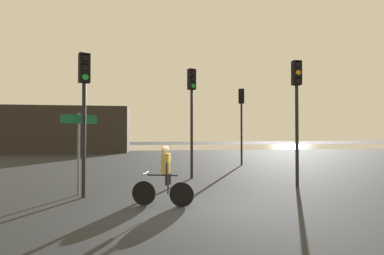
{
  "coord_description": "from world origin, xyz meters",
  "views": [
    {
      "loc": [
        -1.36,
        -7.6,
        1.97
      ],
      "look_at": [
        0.5,
        5.0,
        2.2
      ],
      "focal_mm": 28.0,
      "sensor_mm": 36.0,
      "label": 1
    }
  ],
  "objects_px": {
    "traffic_light_center": "(192,103)",
    "traffic_light_near_left": "(84,97)",
    "direction_sign_post": "(79,141)",
    "distant_building": "(65,130)",
    "cyclist": "(165,176)",
    "traffic_light_near_right": "(297,99)",
    "traffic_light_far_right": "(241,112)"
  },
  "relations": [
    {
      "from": "traffic_light_center",
      "to": "traffic_light_near_left",
      "type": "xyz_separation_m",
      "value": [
        -3.81,
        -3.29,
        -0.22
      ]
    },
    {
      "from": "traffic_light_near_left",
      "to": "direction_sign_post",
      "type": "bearing_deg",
      "value": -84.21
    },
    {
      "from": "distant_building",
      "to": "traffic_light_center",
      "type": "distance_m",
      "value": 21.47
    },
    {
      "from": "traffic_light_center",
      "to": "cyclist",
      "type": "xyz_separation_m",
      "value": [
        -1.42,
        -4.73,
        -2.46
      ]
    },
    {
      "from": "direction_sign_post",
      "to": "traffic_light_center",
      "type": "bearing_deg",
      "value": -169.47
    },
    {
      "from": "traffic_light_center",
      "to": "distant_building",
      "type": "bearing_deg",
      "value": -85.68
    },
    {
      "from": "traffic_light_near_left",
      "to": "cyclist",
      "type": "distance_m",
      "value": 3.58
    },
    {
      "from": "direction_sign_post",
      "to": "cyclist",
      "type": "height_order",
      "value": "direction_sign_post"
    },
    {
      "from": "traffic_light_center",
      "to": "traffic_light_near_left",
      "type": "relative_size",
      "value": 1.08
    },
    {
      "from": "traffic_light_near_left",
      "to": "traffic_light_near_right",
      "type": "height_order",
      "value": "traffic_light_near_right"
    },
    {
      "from": "traffic_light_near_right",
      "to": "traffic_light_far_right",
      "type": "relative_size",
      "value": 0.99
    },
    {
      "from": "distant_building",
      "to": "traffic_light_near_left",
      "type": "bearing_deg",
      "value": -74.05
    },
    {
      "from": "distant_building",
      "to": "traffic_light_near_right",
      "type": "height_order",
      "value": "traffic_light_near_right"
    },
    {
      "from": "cyclist",
      "to": "traffic_light_center",
      "type": "bearing_deg",
      "value": 1.48
    },
    {
      "from": "traffic_light_near_right",
      "to": "traffic_light_near_left",
      "type": "bearing_deg",
      "value": 7.35
    },
    {
      "from": "distant_building",
      "to": "traffic_light_far_right",
      "type": "height_order",
      "value": "traffic_light_far_right"
    },
    {
      "from": "traffic_light_near_right",
      "to": "cyclist",
      "type": "bearing_deg",
      "value": 25.41
    },
    {
      "from": "traffic_light_near_left",
      "to": "traffic_light_center",
      "type": "bearing_deg",
      "value": -163.39
    },
    {
      "from": "traffic_light_far_right",
      "to": "traffic_light_near_right",
      "type": "bearing_deg",
      "value": 116.6
    },
    {
      "from": "cyclist",
      "to": "traffic_light_near_left",
      "type": "bearing_deg",
      "value": 77.1
    },
    {
      "from": "direction_sign_post",
      "to": "cyclist",
      "type": "bearing_deg",
      "value": 119.93
    },
    {
      "from": "traffic_light_near_right",
      "to": "traffic_light_center",
      "type": "bearing_deg",
      "value": -33.96
    },
    {
      "from": "direction_sign_post",
      "to": "traffic_light_near_right",
      "type": "bearing_deg",
      "value": 158.03
    },
    {
      "from": "traffic_light_center",
      "to": "cyclist",
      "type": "height_order",
      "value": "traffic_light_center"
    },
    {
      "from": "traffic_light_center",
      "to": "traffic_light_far_right",
      "type": "bearing_deg",
      "value": -151.83
    },
    {
      "from": "traffic_light_near_right",
      "to": "traffic_light_far_right",
      "type": "bearing_deg",
      "value": -90.78
    },
    {
      "from": "distant_building",
      "to": "traffic_light_near_right",
      "type": "relative_size",
      "value": 2.71
    },
    {
      "from": "traffic_light_center",
      "to": "traffic_light_far_right",
      "type": "distance_m",
      "value": 6.19
    },
    {
      "from": "distant_building",
      "to": "traffic_light_near_right",
      "type": "bearing_deg",
      "value": -57.36
    },
    {
      "from": "traffic_light_far_right",
      "to": "distant_building",
      "type": "bearing_deg",
      "value": -16.54
    },
    {
      "from": "distant_building",
      "to": "direction_sign_post",
      "type": "relative_size",
      "value": 4.82
    },
    {
      "from": "traffic_light_center",
      "to": "cyclist",
      "type": "bearing_deg",
      "value": 49.34
    }
  ]
}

